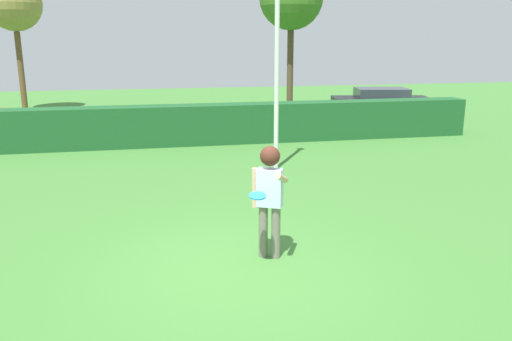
{
  "coord_description": "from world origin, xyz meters",
  "views": [
    {
      "loc": [
        -1.25,
        -7.0,
        3.3
      ],
      "look_at": [
        0.54,
        1.32,
        1.15
      ],
      "focal_mm": 36.3,
      "sensor_mm": 36.0,
      "label": 1
    }
  ],
  "objects_px": {
    "parked_car_black": "(381,101)",
    "bare_elm_tree": "(14,5)",
    "frisbee": "(257,196)",
    "person": "(270,189)",
    "lamppost": "(277,50)"
  },
  "relations": [
    {
      "from": "parked_car_black",
      "to": "bare_elm_tree",
      "type": "height_order",
      "value": "bare_elm_tree"
    },
    {
      "from": "parked_car_black",
      "to": "bare_elm_tree",
      "type": "xyz_separation_m",
      "value": [
        -15.8,
        5.15,
        4.17
      ]
    },
    {
      "from": "bare_elm_tree",
      "to": "frisbee",
      "type": "bearing_deg",
      "value": -69.98
    },
    {
      "from": "person",
      "to": "bare_elm_tree",
      "type": "bearing_deg",
      "value": 111.19
    },
    {
      "from": "frisbee",
      "to": "lamppost",
      "type": "height_order",
      "value": "lamppost"
    },
    {
      "from": "lamppost",
      "to": "bare_elm_tree",
      "type": "height_order",
      "value": "bare_elm_tree"
    },
    {
      "from": "parked_car_black",
      "to": "bare_elm_tree",
      "type": "distance_m",
      "value": 17.14
    },
    {
      "from": "person",
      "to": "lamppost",
      "type": "relative_size",
      "value": 0.32
    },
    {
      "from": "lamppost",
      "to": "parked_car_black",
      "type": "distance_m",
      "value": 11.08
    },
    {
      "from": "person",
      "to": "bare_elm_tree",
      "type": "distance_m",
      "value": 20.77
    },
    {
      "from": "lamppost",
      "to": "parked_car_black",
      "type": "relative_size",
      "value": 1.23
    },
    {
      "from": "person",
      "to": "bare_elm_tree",
      "type": "relative_size",
      "value": 0.29
    },
    {
      "from": "person",
      "to": "bare_elm_tree",
      "type": "xyz_separation_m",
      "value": [
        -7.38,
        19.05,
        3.76
      ]
    },
    {
      "from": "person",
      "to": "bare_elm_tree",
      "type": "height_order",
      "value": "bare_elm_tree"
    },
    {
      "from": "person",
      "to": "parked_car_black",
      "type": "distance_m",
      "value": 16.26
    }
  ]
}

